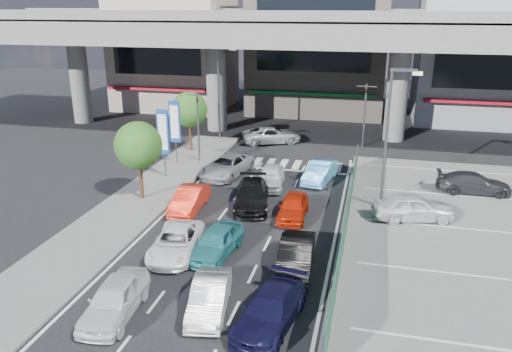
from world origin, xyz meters
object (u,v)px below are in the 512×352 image
(street_lamp_right, at_px, (390,128))
(wagon_silver_front_left, at_px, (227,166))
(minivan_navy_back, at_px, (270,310))
(parked_sedan_white, at_px, (413,207))
(traffic_light_left, at_px, (198,110))
(traffic_cone, at_px, (379,204))
(van_white_back_left, at_px, (115,299))
(kei_truck_front_right, at_px, (320,172))
(sedan_white_front_mid, at_px, (271,177))
(street_lamp_left, at_px, (221,86))
(signboard_far, at_px, (175,124))
(tree_far, at_px, (189,110))
(taxi_orange_right, at_px, (293,207))
(sedan_white_mid_left, at_px, (176,242))
(traffic_light_right, at_px, (366,100))
(hatch_white_back_mid, at_px, (209,297))
(parked_sedan_dgrey, at_px, (474,183))
(sedan_black_mid, at_px, (252,196))
(taxi_teal_mid, at_px, (216,242))
(tree_near, at_px, (138,145))
(signboard_near, at_px, (163,134))
(crossing_wagon_silver, at_px, (272,135))
(hatch_black_mid_right, at_px, (296,256))
(taxi_orange_left, at_px, (190,199))

(street_lamp_right, bearing_deg, wagon_silver_front_left, 161.83)
(minivan_navy_back, relative_size, parked_sedan_white, 1.02)
(traffic_light_left, xyz_separation_m, minivan_navy_back, (9.30, -18.40, -3.30))
(street_lamp_right, distance_m, traffic_cone, 4.40)
(van_white_back_left, bearing_deg, kei_truck_front_right, 66.34)
(sedan_white_front_mid, bearing_deg, street_lamp_left, 116.31)
(signboard_far, xyz_separation_m, tree_far, (-0.20, 3.51, 0.32))
(wagon_silver_front_left, distance_m, parked_sedan_white, 12.96)
(taxi_orange_right, height_order, wagon_silver_front_left, wagon_silver_front_left)
(sedan_white_mid_left, distance_m, traffic_cone, 11.97)
(signboard_far, bearing_deg, traffic_light_right, 31.43)
(hatch_white_back_mid, xyz_separation_m, parked_sedan_white, (8.04, 10.65, 0.17))
(traffic_light_left, distance_m, taxi_orange_right, 12.49)
(street_lamp_right, distance_m, parked_sedan_dgrey, 7.71)
(sedan_black_mid, bearing_deg, sedan_white_mid_left, -119.31)
(signboard_far, height_order, traffic_cone, signboard_far)
(taxi_teal_mid, bearing_deg, street_lamp_left, 112.87)
(tree_near, relative_size, minivan_navy_back, 1.09)
(signboard_far, xyz_separation_m, minivan_navy_back, (10.70, -17.39, -2.43))
(signboard_near, xyz_separation_m, wagon_silver_front_left, (3.89, 1.45, -2.37))
(traffic_light_left, bearing_deg, hatch_white_back_mid, -69.19)
(crossing_wagon_silver, bearing_deg, signboard_near, 129.57)
(street_lamp_left, bearing_deg, sedan_white_mid_left, -78.76)
(tree_near, relative_size, van_white_back_left, 1.19)
(minivan_navy_back, bearing_deg, taxi_teal_mid, 136.06)
(hatch_white_back_mid, xyz_separation_m, sedan_white_front_mid, (-0.55, 14.08, 0.05))
(street_lamp_right, xyz_separation_m, sedan_white_front_mid, (-7.06, 2.02, -4.10))
(minivan_navy_back, bearing_deg, taxi_orange_right, 103.62)
(hatch_black_mid_right, relative_size, parked_sedan_white, 0.97)
(hatch_black_mid_right, distance_m, wagon_silver_front_left, 13.44)
(sedan_black_mid, bearing_deg, taxi_teal_mid, -103.38)
(taxi_orange_left, height_order, parked_sedan_white, parked_sedan_white)
(wagon_silver_front_left, height_order, crossing_wagon_silver, wagon_silver_front_left)
(signboard_near, xyz_separation_m, taxi_teal_mid, (6.72, -9.66, -2.39))
(traffic_cone, bearing_deg, street_lamp_right, 61.28)
(tree_far, bearing_deg, traffic_light_left, -57.38)
(taxi_teal_mid, xyz_separation_m, taxi_orange_left, (-3.15, 4.83, -0.02))
(kei_truck_front_right, height_order, crossing_wagon_silver, crossing_wagon_silver)
(hatch_white_back_mid, bearing_deg, sedan_white_mid_left, 116.98)
(street_lamp_left, bearing_deg, parked_sedan_dgrey, -23.70)
(parked_sedan_white, bearing_deg, signboard_far, 56.12)
(signboard_far, distance_m, crossing_wagon_silver, 9.64)
(street_lamp_left, relative_size, sedan_white_mid_left, 1.81)
(sedan_black_mid, bearing_deg, minivan_navy_back, -84.33)
(sedan_white_front_mid, relative_size, crossing_wagon_silver, 0.80)
(tree_far, relative_size, taxi_teal_mid, 1.22)
(tree_far, height_order, taxi_orange_left, tree_far)
(signboard_near, xyz_separation_m, van_white_back_left, (4.48, -15.14, -2.37))
(street_lamp_left, bearing_deg, street_lamp_right, -41.63)
(parked_sedan_white, bearing_deg, tree_near, 79.73)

